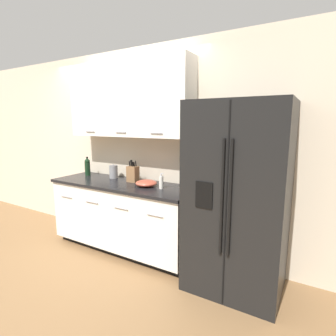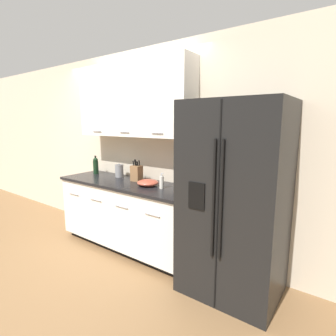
{
  "view_description": "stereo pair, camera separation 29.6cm",
  "coord_description": "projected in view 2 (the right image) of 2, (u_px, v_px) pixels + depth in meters",
  "views": [
    {
      "loc": [
        2.37,
        -1.78,
        1.66
      ],
      "look_at": [
        0.9,
        0.75,
        1.15
      ],
      "focal_mm": 28.0,
      "sensor_mm": 36.0,
      "label": 1
    },
    {
      "loc": [
        2.62,
        -1.62,
        1.66
      ],
      "look_at": [
        0.9,
        0.75,
        1.15
      ],
      "focal_mm": 28.0,
      "sensor_mm": 36.0,
      "label": 2
    }
  ],
  "objects": [
    {
      "name": "ground_plane",
      "position": [
        69.0,
        264.0,
        3.09
      ],
      "size": [
        14.0,
        14.0,
        0.0
      ],
      "primitive_type": "plane",
      "color": "olive"
    },
    {
      "name": "wall_back",
      "position": [
        132.0,
        135.0,
        3.62
      ],
      "size": [
        10.0,
        0.39,
        2.6
      ],
      "color": "beige",
      "rests_on": "ground_plane"
    },
    {
      "name": "counter_unit",
      "position": [
        127.0,
        214.0,
        3.48
      ],
      "size": [
        1.96,
        0.64,
        0.9
      ],
      "color": "black",
      "rests_on": "ground_plane"
    },
    {
      "name": "refrigerator",
      "position": [
        234.0,
        200.0,
        2.49
      ],
      "size": [
        0.91,
        0.75,
        1.85
      ],
      "color": "black",
      "rests_on": "ground_plane"
    },
    {
      "name": "knife_block",
      "position": [
        137.0,
        173.0,
        3.42
      ],
      "size": [
        0.14,
        0.11,
        0.29
      ],
      "color": "olive",
      "rests_on": "counter_unit"
    },
    {
      "name": "wine_bottle",
      "position": [
        96.0,
        165.0,
        3.9
      ],
      "size": [
        0.08,
        0.08,
        0.27
      ],
      "color": "black",
      "rests_on": "counter_unit"
    },
    {
      "name": "soap_dispenser",
      "position": [
        162.0,
        182.0,
        3.04
      ],
      "size": [
        0.06,
        0.05,
        0.19
      ],
      "color": "silver",
      "rests_on": "counter_unit"
    },
    {
      "name": "steel_canister",
      "position": [
        119.0,
        171.0,
        3.67
      ],
      "size": [
        0.12,
        0.12,
        0.19
      ],
      "color": "gray",
      "rests_on": "counter_unit"
    },
    {
      "name": "mixing_bowl",
      "position": [
        148.0,
        183.0,
        3.18
      ],
      "size": [
        0.26,
        0.26,
        0.08
      ],
      "color": "#B24C38",
      "rests_on": "counter_unit"
    }
  ]
}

